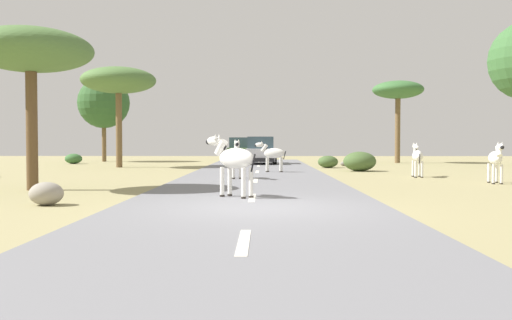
% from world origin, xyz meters
% --- Properties ---
extents(ground_plane, '(90.00, 90.00, 0.00)m').
position_xyz_m(ground_plane, '(0.00, 0.00, 0.00)').
color(ground_plane, '#998E60').
extents(road, '(6.00, 64.00, 0.05)m').
position_xyz_m(road, '(-0.18, 0.00, 0.03)').
color(road, slate).
rests_on(road, ground_plane).
extents(lane_markings, '(0.16, 56.00, 0.01)m').
position_xyz_m(lane_markings, '(-0.18, -1.00, 0.05)').
color(lane_markings, silver).
rests_on(lane_markings, road).
extents(zebra_0, '(0.47, 1.60, 1.50)m').
position_xyz_m(zebra_0, '(-0.91, 9.24, 0.95)').
color(zebra_0, silver).
rests_on(zebra_0, road).
extents(zebra_1, '(0.50, 1.52, 1.43)m').
position_xyz_m(zebra_1, '(6.42, 10.92, 0.85)').
color(zebra_1, silver).
rests_on(zebra_1, ground_plane).
extents(zebra_2, '(0.56, 1.53, 1.45)m').
position_xyz_m(zebra_2, '(8.14, 7.39, 0.87)').
color(zebra_2, silver).
rests_on(zebra_2, ground_plane).
extents(zebra_3, '(1.50, 0.62, 1.43)m').
position_xyz_m(zebra_3, '(0.53, 13.82, 0.91)').
color(zebra_3, silver).
rests_on(zebra_3, road).
extents(zebra_4, '(1.44, 1.26, 1.60)m').
position_xyz_m(zebra_4, '(-0.65, 2.21, 1.01)').
color(zebra_4, silver).
rests_on(zebra_4, road).
extents(car_0, '(2.02, 4.34, 1.74)m').
position_xyz_m(car_0, '(-0.07, 23.71, 0.85)').
color(car_0, silver).
rests_on(car_0, road).
extents(car_1, '(2.21, 4.43, 1.74)m').
position_xyz_m(car_1, '(-1.52, 29.81, 0.85)').
color(car_1, '#476B38').
rests_on(car_1, road).
extents(tree_0, '(3.49, 3.49, 5.67)m').
position_xyz_m(tree_0, '(9.41, 26.34, 4.95)').
color(tree_0, brown).
rests_on(tree_0, ground_plane).
extents(tree_2, '(3.66, 3.66, 4.81)m').
position_xyz_m(tree_2, '(-6.82, 4.68, 4.12)').
color(tree_2, brown).
rests_on(tree_2, ground_plane).
extents(tree_4, '(4.22, 4.22, 5.69)m').
position_xyz_m(tree_4, '(-8.11, 19.42, 4.90)').
color(tree_4, brown).
rests_on(tree_4, ground_plane).
extents(tree_5, '(3.78, 3.78, 6.25)m').
position_xyz_m(tree_5, '(-11.69, 28.69, 4.34)').
color(tree_5, brown).
rests_on(tree_5, ground_plane).
extents(bush_0, '(1.61, 1.45, 0.97)m').
position_xyz_m(bush_0, '(4.87, 15.47, 0.48)').
color(bush_0, '#425B2D').
rests_on(bush_0, ground_plane).
extents(bush_2, '(1.12, 1.01, 0.67)m').
position_xyz_m(bush_2, '(-12.50, 24.48, 0.34)').
color(bush_2, '#386633').
rests_on(bush_2, ground_plane).
extents(bush_3, '(1.13, 1.02, 0.68)m').
position_xyz_m(bush_3, '(3.73, 19.03, 0.34)').
color(bush_3, '#425B2D').
rests_on(bush_3, ground_plane).
extents(rock_2, '(0.45, 0.32, 0.28)m').
position_xyz_m(rock_2, '(4.98, 21.38, 0.14)').
color(rock_2, gray).
rests_on(rock_2, ground_plane).
extents(rock_3, '(0.77, 0.67, 0.53)m').
position_xyz_m(rock_3, '(-4.84, 0.76, 0.27)').
color(rock_3, gray).
rests_on(rock_3, ground_plane).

